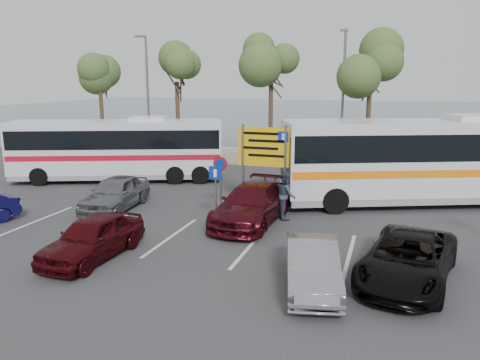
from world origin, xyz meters
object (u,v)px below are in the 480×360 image
(coach_bus_right, at_px, (428,163))
(car_red, at_px, (93,237))
(street_lamp_left, at_px, (147,91))
(coach_bus_left, at_px, (118,151))
(car_silver_a, at_px, (115,193))
(pedestrian_far, at_px, (286,195))
(street_lamp_right, at_px, (343,93))
(car_silver_b, at_px, (312,265))
(car_maroon, at_px, (252,204))
(suv_black, at_px, (408,259))
(direction_sign, at_px, (264,153))

(coach_bus_right, distance_m, car_red, 14.26)
(street_lamp_left, distance_m, coach_bus_left, 7.90)
(car_silver_a, distance_m, pedestrian_far, 7.18)
(street_lamp_left, relative_size, street_lamp_right, 1.00)
(street_lamp_right, xyz_separation_m, coach_bus_right, (4.50, -7.02, -2.78))
(street_lamp_right, relative_size, car_silver_b, 2.12)
(street_lamp_left, height_order, car_maroon, street_lamp_left)
(car_silver_a, distance_m, car_maroon, 6.00)
(car_maroon, bearing_deg, car_silver_b, -54.59)
(coach_bus_right, bearing_deg, suv_black, -96.13)
(direction_sign, bearing_deg, car_silver_b, -64.80)
(coach_bus_left, bearing_deg, street_lamp_right, 32.57)
(street_lamp_left, height_order, street_lamp_right, same)
(direction_sign, bearing_deg, street_lamp_left, 136.83)
(car_maroon, relative_size, suv_black, 1.07)
(street_lamp_right, bearing_deg, car_maroon, -99.45)
(coach_bus_right, bearing_deg, coach_bus_left, 180.00)
(suv_black, height_order, pedestrian_far, pedestrian_far)
(car_silver_a, bearing_deg, coach_bus_left, 115.70)
(car_maroon, bearing_deg, car_red, -122.59)
(street_lamp_left, distance_m, pedestrian_far, 16.81)
(direction_sign, height_order, car_maroon, direction_sign)
(coach_bus_left, distance_m, car_silver_b, 15.76)
(pedestrian_far, bearing_deg, street_lamp_left, 24.45)
(car_silver_a, bearing_deg, street_lamp_left, 107.44)
(car_silver_b, bearing_deg, street_lamp_right, 80.73)
(coach_bus_left, bearing_deg, car_silver_a, -59.15)
(pedestrian_far, bearing_deg, street_lamp_right, -27.71)
(car_red, xyz_separation_m, pedestrian_far, (4.71, 5.95, 0.28))
(street_lamp_right, relative_size, car_silver_a, 1.94)
(car_maroon, xyz_separation_m, pedestrian_far, (1.11, 0.95, 0.22))
(pedestrian_far, bearing_deg, suv_black, -159.96)
(car_maroon, bearing_deg, suv_black, -31.19)
(street_lamp_left, xyz_separation_m, coach_bus_left, (2.01, -7.02, -3.00))
(street_lamp_left, height_order, suv_black, street_lamp_left)
(street_lamp_right, xyz_separation_m, suv_black, (3.56, -15.82, -3.95))
(coach_bus_left, height_order, car_silver_b, coach_bus_left)
(car_maroon, relative_size, car_silver_b, 1.33)
(coach_bus_left, xyz_separation_m, car_maroon, (8.99, -5.00, -0.87))
(street_lamp_left, relative_size, car_red, 2.05)
(street_lamp_left, bearing_deg, street_lamp_right, 0.00)
(coach_bus_right, bearing_deg, direction_sign, -153.05)
(car_silver_a, bearing_deg, street_lamp_right, 51.20)
(pedestrian_far, bearing_deg, car_silver_a, 74.47)
(direction_sign, xyz_separation_m, coach_bus_right, (6.50, 3.30, -0.62))
(coach_bus_right, distance_m, car_silver_b, 10.61)
(coach_bus_right, bearing_deg, street_lamp_left, 158.14)
(coach_bus_right, xyz_separation_m, car_silver_b, (-3.34, -10.00, -1.19))
(direction_sign, distance_m, suv_black, 8.01)
(coach_bus_right, bearing_deg, street_lamp_right, 122.66)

